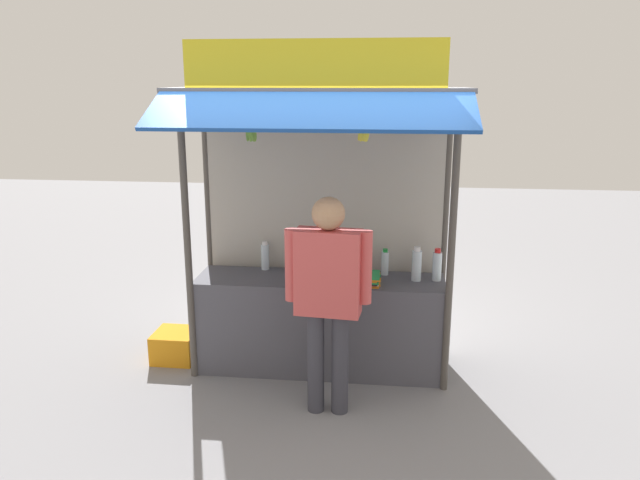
{
  "coord_description": "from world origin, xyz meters",
  "views": [
    {
      "loc": [
        0.56,
        -5.03,
        2.53
      ],
      "look_at": [
        0.0,
        0.0,
        1.2
      ],
      "focal_mm": 34.02,
      "sensor_mm": 36.0,
      "label": 1
    }
  ],
  "objects_px": {
    "banana_bunch_rightmost": "(364,132)",
    "plastic_crate": "(176,345)",
    "banana_bunch_leftmost": "(251,131)",
    "water_bottle_front_right": "(333,261)",
    "vendor_person": "(328,287)",
    "water_bottle_far_right": "(265,256)",
    "water_bottle_rear_center": "(385,263)",
    "magazine_stack_left": "(331,281)",
    "water_bottle_back_left": "(417,265)",
    "water_bottle_right": "(437,266)",
    "magazine_stack_center": "(367,279)"
  },
  "relations": [
    {
      "from": "banana_bunch_rightmost",
      "to": "plastic_crate",
      "type": "distance_m",
      "value": 2.7
    },
    {
      "from": "banana_bunch_leftmost",
      "to": "plastic_crate",
      "type": "bearing_deg",
      "value": 155.04
    },
    {
      "from": "water_bottle_front_right",
      "to": "vendor_person",
      "type": "bearing_deg",
      "value": -87.09
    },
    {
      "from": "banana_bunch_rightmost",
      "to": "vendor_person",
      "type": "relative_size",
      "value": 0.16
    },
    {
      "from": "water_bottle_front_right",
      "to": "vendor_person",
      "type": "height_order",
      "value": "vendor_person"
    },
    {
      "from": "banana_bunch_leftmost",
      "to": "vendor_person",
      "type": "relative_size",
      "value": 0.16
    },
    {
      "from": "water_bottle_far_right",
      "to": "water_bottle_rear_center",
      "type": "distance_m",
      "value": 1.1
    },
    {
      "from": "vendor_person",
      "to": "magazine_stack_left",
      "type": "bearing_deg",
      "value": -80.81
    },
    {
      "from": "magazine_stack_left",
      "to": "plastic_crate",
      "type": "relative_size",
      "value": 0.67
    },
    {
      "from": "water_bottle_far_right",
      "to": "banana_bunch_rightmost",
      "type": "distance_m",
      "value": 1.61
    },
    {
      "from": "water_bottle_back_left",
      "to": "water_bottle_far_right",
      "type": "bearing_deg",
      "value": 172.61
    },
    {
      "from": "water_bottle_front_right",
      "to": "water_bottle_right",
      "type": "bearing_deg",
      "value": -9.04
    },
    {
      "from": "water_bottle_rear_center",
      "to": "magazine_stack_center",
      "type": "bearing_deg",
      "value": -121.51
    },
    {
      "from": "water_bottle_far_right",
      "to": "banana_bunch_leftmost",
      "type": "height_order",
      "value": "banana_bunch_leftmost"
    },
    {
      "from": "water_bottle_back_left",
      "to": "banana_bunch_leftmost",
      "type": "relative_size",
      "value": 1.09
    },
    {
      "from": "water_bottle_back_left",
      "to": "banana_bunch_leftmost",
      "type": "xyz_separation_m",
      "value": [
        -1.33,
        -0.42,
        1.16
      ]
    },
    {
      "from": "water_bottle_right",
      "to": "water_bottle_back_left",
      "type": "bearing_deg",
      "value": -171.39
    },
    {
      "from": "magazine_stack_left",
      "to": "banana_bunch_rightmost",
      "type": "bearing_deg",
      "value": -42.43
    },
    {
      "from": "banana_bunch_rightmost",
      "to": "water_bottle_back_left",
      "type": "bearing_deg",
      "value": 42.2
    },
    {
      "from": "water_bottle_back_left",
      "to": "water_bottle_front_right",
      "type": "relative_size",
      "value": 1.37
    },
    {
      "from": "water_bottle_right",
      "to": "water_bottle_far_right",
      "type": "relative_size",
      "value": 1.09
    },
    {
      "from": "banana_bunch_leftmost",
      "to": "banana_bunch_rightmost",
      "type": "distance_m",
      "value": 0.87
    },
    {
      "from": "magazine_stack_left",
      "to": "plastic_crate",
      "type": "xyz_separation_m",
      "value": [
        -1.47,
        0.16,
        -0.75
      ]
    },
    {
      "from": "water_bottle_front_right",
      "to": "banana_bunch_rightmost",
      "type": "distance_m",
      "value": 1.37
    },
    {
      "from": "magazine_stack_center",
      "to": "banana_bunch_leftmost",
      "type": "xyz_separation_m",
      "value": [
        -0.9,
        -0.31,
        1.26
      ]
    },
    {
      "from": "banana_bunch_rightmost",
      "to": "banana_bunch_leftmost",
      "type": "bearing_deg",
      "value": -179.89
    },
    {
      "from": "water_bottle_rear_center",
      "to": "banana_bunch_rightmost",
      "type": "xyz_separation_m",
      "value": [
        -0.19,
        -0.55,
        1.2
      ]
    },
    {
      "from": "water_bottle_far_right",
      "to": "banana_bunch_leftmost",
      "type": "bearing_deg",
      "value": -86.21
    },
    {
      "from": "magazine_stack_center",
      "to": "banana_bunch_leftmost",
      "type": "bearing_deg",
      "value": -161.31
    },
    {
      "from": "water_bottle_front_right",
      "to": "banana_bunch_leftmost",
      "type": "distance_m",
      "value": 1.46
    },
    {
      "from": "vendor_person",
      "to": "water_bottle_rear_center",
      "type": "bearing_deg",
      "value": -109.12
    },
    {
      "from": "water_bottle_front_right",
      "to": "plastic_crate",
      "type": "bearing_deg",
      "value": -172.7
    },
    {
      "from": "water_bottle_right",
      "to": "water_bottle_front_right",
      "type": "bearing_deg",
      "value": 170.96
    },
    {
      "from": "magazine_stack_left",
      "to": "banana_bunch_leftmost",
      "type": "bearing_deg",
      "value": -157.44
    },
    {
      "from": "magazine_stack_center",
      "to": "vendor_person",
      "type": "relative_size",
      "value": 0.18
    },
    {
      "from": "magazine_stack_center",
      "to": "magazine_stack_left",
      "type": "height_order",
      "value": "magazine_stack_center"
    },
    {
      "from": "banana_bunch_rightmost",
      "to": "plastic_crate",
      "type": "xyz_separation_m",
      "value": [
        -1.74,
        0.4,
        -2.03
      ]
    },
    {
      "from": "water_bottle_back_left",
      "to": "magazine_stack_center",
      "type": "xyz_separation_m",
      "value": [
        -0.42,
        -0.11,
        -0.1
      ]
    },
    {
      "from": "water_bottle_rear_center",
      "to": "water_bottle_back_left",
      "type": "xyz_separation_m",
      "value": [
        0.27,
        -0.13,
        0.03
      ]
    },
    {
      "from": "banana_bunch_rightmost",
      "to": "vendor_person",
      "type": "xyz_separation_m",
      "value": [
        -0.23,
        -0.36,
        -1.13
      ]
    },
    {
      "from": "magazine_stack_center",
      "to": "banana_bunch_leftmost",
      "type": "distance_m",
      "value": 1.58
    },
    {
      "from": "water_bottle_rear_center",
      "to": "water_bottle_front_right",
      "type": "distance_m",
      "value": 0.47
    },
    {
      "from": "water_bottle_rear_center",
      "to": "water_bottle_back_left",
      "type": "distance_m",
      "value": 0.3
    },
    {
      "from": "water_bottle_back_left",
      "to": "magazine_stack_left",
      "type": "height_order",
      "value": "water_bottle_back_left"
    },
    {
      "from": "magazine_stack_left",
      "to": "banana_bunch_leftmost",
      "type": "xyz_separation_m",
      "value": [
        -0.6,
        -0.25,
        1.27
      ]
    },
    {
      "from": "water_bottle_right",
      "to": "water_bottle_front_right",
      "type": "relative_size",
      "value": 1.29
    },
    {
      "from": "magazine_stack_center",
      "to": "water_bottle_front_right",
      "type": "bearing_deg",
      "value": 137.8
    },
    {
      "from": "water_bottle_back_left",
      "to": "plastic_crate",
      "type": "xyz_separation_m",
      "value": [
        -2.2,
        -0.01,
        -0.86
      ]
    },
    {
      "from": "water_bottle_right",
      "to": "vendor_person",
      "type": "bearing_deg",
      "value": -137.14
    },
    {
      "from": "banana_bunch_rightmost",
      "to": "vendor_person",
      "type": "distance_m",
      "value": 1.2
    }
  ]
}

